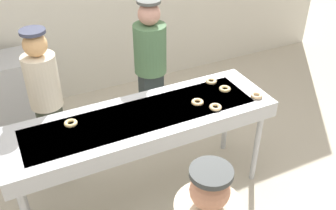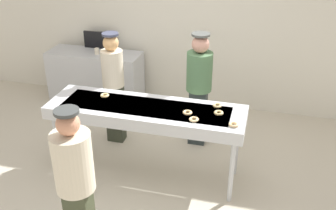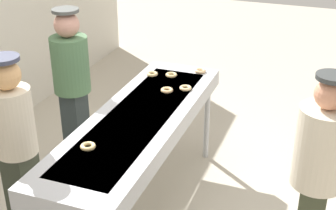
# 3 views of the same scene
# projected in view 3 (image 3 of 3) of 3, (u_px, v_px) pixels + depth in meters

# --- Properties ---
(fryer_conveyor) EXTENTS (2.40, 0.71, 0.97)m
(fryer_conveyor) POSITION_uv_depth(u_px,v_px,m) (138.00, 125.00, 3.89)
(fryer_conveyor) COLOR #B7BABF
(fryer_conveyor) RESTS_ON ground
(plain_donut_0) EXTENTS (0.15, 0.15, 0.03)m
(plain_donut_0) POSITION_uv_depth(u_px,v_px,m) (167.00, 90.00, 4.28)
(plain_donut_0) COLOR #F7CA8A
(plain_donut_0) RESTS_ON fryer_conveyor
(plain_donut_1) EXTENTS (0.16, 0.16, 0.03)m
(plain_donut_1) POSITION_uv_depth(u_px,v_px,m) (88.00, 146.00, 3.40)
(plain_donut_1) COLOR #E9CA82
(plain_donut_1) RESTS_ON fryer_conveyor
(plain_donut_2) EXTENTS (0.15, 0.15, 0.03)m
(plain_donut_2) POSITION_uv_depth(u_px,v_px,m) (185.00, 88.00, 4.32)
(plain_donut_2) COLOR #EFCA8E
(plain_donut_2) RESTS_ON fryer_conveyor
(plain_donut_3) EXTENTS (0.13, 0.13, 0.03)m
(plain_donut_3) POSITION_uv_depth(u_px,v_px,m) (171.00, 75.00, 4.60)
(plain_donut_3) COLOR #EBCB85
(plain_donut_3) RESTS_ON fryer_conveyor
(plain_donut_4) EXTENTS (0.15, 0.15, 0.03)m
(plain_donut_4) POSITION_uv_depth(u_px,v_px,m) (200.00, 71.00, 4.69)
(plain_donut_4) COLOR #ECC28B
(plain_donut_4) RESTS_ON fryer_conveyor
(plain_donut_5) EXTENTS (0.12, 0.12, 0.03)m
(plain_donut_5) POSITION_uv_depth(u_px,v_px,m) (152.00, 74.00, 4.62)
(plain_donut_5) COLOR #E9CA8A
(plain_donut_5) RESTS_ON fryer_conveyor
(worker_baker) EXTENTS (0.30, 0.30, 1.63)m
(worker_baker) POSITION_uv_depth(u_px,v_px,m) (18.00, 149.00, 3.52)
(worker_baker) COLOR #2F3427
(worker_baker) RESTS_ON ground
(worker_assistant) EXTENTS (0.35, 0.35, 1.65)m
(worker_assistant) POSITION_uv_depth(u_px,v_px,m) (72.00, 81.00, 4.56)
(worker_assistant) COLOR #293334
(worker_assistant) RESTS_ON ground
(customer_waiting) EXTENTS (0.36, 0.36, 1.62)m
(customer_waiting) POSITION_uv_depth(u_px,v_px,m) (318.00, 169.00, 3.25)
(customer_waiting) COLOR #383D29
(customer_waiting) RESTS_ON ground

